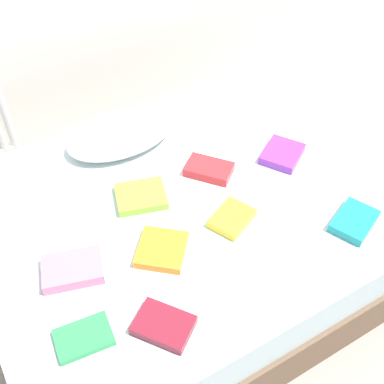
% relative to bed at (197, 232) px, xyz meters
% --- Properties ---
extents(ground_plane, '(8.00, 8.00, 0.00)m').
position_rel_bed_xyz_m(ground_plane, '(0.00, 0.00, -0.25)').
color(ground_plane, '#9E998E').
extents(bed, '(2.00, 1.50, 0.50)m').
position_rel_bed_xyz_m(bed, '(0.00, 0.00, 0.00)').
color(bed, brown).
rests_on(bed, ground).
extents(pillow, '(0.55, 0.35, 0.10)m').
position_rel_bed_xyz_m(pillow, '(-0.14, 0.52, 0.30)').
color(pillow, white).
rests_on(pillow, bed).
extents(textbook_purple, '(0.26, 0.25, 0.04)m').
position_rel_bed_xyz_m(textbook_purple, '(0.49, 0.02, 0.27)').
color(textbook_purple, purple).
rests_on(textbook_purple, bed).
extents(textbook_green, '(0.21, 0.15, 0.03)m').
position_rel_bed_xyz_m(textbook_green, '(-0.70, -0.40, 0.27)').
color(textbook_green, green).
rests_on(textbook_green, bed).
extents(textbook_yellow, '(0.22, 0.20, 0.04)m').
position_rel_bed_xyz_m(textbook_yellow, '(0.05, -0.20, 0.27)').
color(textbook_yellow, yellow).
rests_on(textbook_yellow, bed).
extents(textbook_orange, '(0.27, 0.27, 0.04)m').
position_rel_bed_xyz_m(textbook_orange, '(-0.29, -0.20, 0.27)').
color(textbook_orange, orange).
rests_on(textbook_orange, bed).
extents(textbook_maroon, '(0.24, 0.25, 0.04)m').
position_rel_bed_xyz_m(textbook_maroon, '(-0.44, -0.50, 0.27)').
color(textbook_maroon, maroon).
rests_on(textbook_maroon, bed).
extents(textbook_teal, '(0.25, 0.22, 0.04)m').
position_rel_bed_xyz_m(textbook_teal, '(0.48, -0.48, 0.27)').
color(textbook_teal, teal).
rests_on(textbook_teal, bed).
extents(textbook_pink, '(0.27, 0.22, 0.05)m').
position_rel_bed_xyz_m(textbook_pink, '(-0.63, -0.11, 0.28)').
color(textbook_pink, pink).
rests_on(textbook_pink, bed).
extents(textbook_red, '(0.24, 0.25, 0.04)m').
position_rel_bed_xyz_m(textbook_red, '(0.12, 0.10, 0.28)').
color(textbook_red, red).
rests_on(textbook_red, bed).
extents(textbook_lime, '(0.26, 0.24, 0.04)m').
position_rel_bed_xyz_m(textbook_lime, '(-0.23, 0.11, 0.27)').
color(textbook_lime, '#8CC638').
rests_on(textbook_lime, bed).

